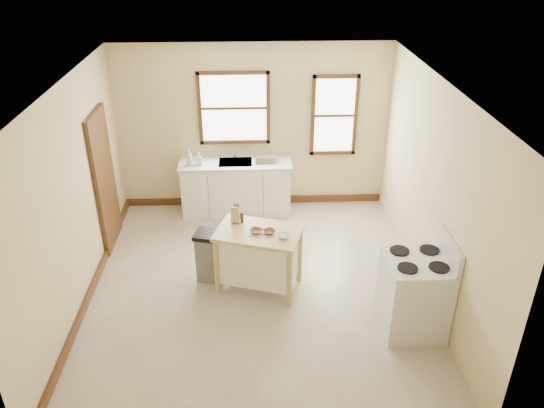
{
  "coord_description": "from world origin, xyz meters",
  "views": [
    {
      "loc": [
        -0.04,
        -5.87,
        4.43
      ],
      "look_at": [
        0.23,
        0.4,
        1.08
      ],
      "focal_mm": 35.0,
      "sensor_mm": 36.0,
      "label": 1
    }
  ],
  "objects_px": {
    "bowl_a": "(256,231)",
    "gas_stove": "(415,284)",
    "bowl_b": "(269,232)",
    "soap_bottle_b": "(199,159)",
    "knife_block": "(236,215)",
    "trash_bin": "(210,256)",
    "dish_rack": "(266,160)",
    "pepper_grinder": "(242,217)",
    "soap_bottle_a": "(189,158)",
    "bowl_c": "(283,236)",
    "kitchen_island": "(259,260)"
  },
  "relations": [
    {
      "from": "bowl_a",
      "to": "gas_stove",
      "type": "bearing_deg",
      "value": -23.92
    },
    {
      "from": "bowl_b",
      "to": "soap_bottle_b",
      "type": "bearing_deg",
      "value": 116.31
    },
    {
      "from": "soap_bottle_b",
      "to": "knife_block",
      "type": "xyz_separation_m",
      "value": [
        0.63,
        -1.84,
        -0.04
      ]
    },
    {
      "from": "trash_bin",
      "to": "gas_stove",
      "type": "distance_m",
      "value": 2.74
    },
    {
      "from": "dish_rack",
      "to": "gas_stove",
      "type": "distance_m",
      "value": 3.46
    },
    {
      "from": "pepper_grinder",
      "to": "bowl_b",
      "type": "xyz_separation_m",
      "value": [
        0.35,
        -0.29,
        -0.06
      ]
    },
    {
      "from": "knife_block",
      "to": "trash_bin",
      "type": "distance_m",
      "value": 0.72
    },
    {
      "from": "pepper_grinder",
      "to": "gas_stove",
      "type": "bearing_deg",
      "value": -28.06
    },
    {
      "from": "bowl_b",
      "to": "gas_stove",
      "type": "xyz_separation_m",
      "value": [
        1.71,
        -0.81,
        -0.29
      ]
    },
    {
      "from": "pepper_grinder",
      "to": "bowl_a",
      "type": "distance_m",
      "value": 0.33
    },
    {
      "from": "pepper_grinder",
      "to": "bowl_b",
      "type": "distance_m",
      "value": 0.46
    },
    {
      "from": "soap_bottle_a",
      "to": "gas_stove",
      "type": "distance_m",
      "value": 4.17
    },
    {
      "from": "soap_bottle_b",
      "to": "bowl_c",
      "type": "height_order",
      "value": "soap_bottle_b"
    },
    {
      "from": "soap_bottle_b",
      "to": "kitchen_island",
      "type": "height_order",
      "value": "soap_bottle_b"
    },
    {
      "from": "dish_rack",
      "to": "bowl_a",
      "type": "xyz_separation_m",
      "value": [
        -0.2,
        -2.18,
        -0.06
      ]
    },
    {
      "from": "bowl_b",
      "to": "bowl_c",
      "type": "bearing_deg",
      "value": -34.9
    },
    {
      "from": "bowl_c",
      "to": "soap_bottle_b",
      "type": "bearing_deg",
      "value": 118.62
    },
    {
      "from": "kitchen_island",
      "to": "gas_stove",
      "type": "distance_m",
      "value": 2.04
    },
    {
      "from": "pepper_grinder",
      "to": "trash_bin",
      "type": "relative_size",
      "value": 0.2
    },
    {
      "from": "soap_bottle_a",
      "to": "pepper_grinder",
      "type": "height_order",
      "value": "soap_bottle_a"
    },
    {
      "from": "soap_bottle_b",
      "to": "trash_bin",
      "type": "bearing_deg",
      "value": -91.08
    },
    {
      "from": "soap_bottle_b",
      "to": "knife_block",
      "type": "height_order",
      "value": "soap_bottle_b"
    },
    {
      "from": "bowl_a",
      "to": "pepper_grinder",
      "type": "bearing_deg",
      "value": 124.41
    },
    {
      "from": "bowl_b",
      "to": "knife_block",
      "type": "bearing_deg",
      "value": 144.84
    },
    {
      "from": "soap_bottle_a",
      "to": "trash_bin",
      "type": "xyz_separation_m",
      "value": [
        0.41,
        -1.87,
        -0.68
      ]
    },
    {
      "from": "pepper_grinder",
      "to": "bowl_c",
      "type": "height_order",
      "value": "pepper_grinder"
    },
    {
      "from": "bowl_c",
      "to": "trash_bin",
      "type": "relative_size",
      "value": 0.21
    },
    {
      "from": "knife_block",
      "to": "pepper_grinder",
      "type": "bearing_deg",
      "value": 5.75
    },
    {
      "from": "soap_bottle_a",
      "to": "bowl_a",
      "type": "xyz_separation_m",
      "value": [
        1.04,
        -2.11,
        -0.14
      ]
    },
    {
      "from": "bowl_a",
      "to": "gas_stove",
      "type": "relative_size",
      "value": 0.13
    },
    {
      "from": "knife_block",
      "to": "trash_bin",
      "type": "xyz_separation_m",
      "value": [
        -0.36,
        -0.04,
        -0.62
      ]
    },
    {
      "from": "soap_bottle_b",
      "to": "gas_stove",
      "type": "distance_m",
      "value": 4.07
    },
    {
      "from": "bowl_a",
      "to": "dish_rack",
      "type": "bearing_deg",
      "value": 84.75
    },
    {
      "from": "soap_bottle_a",
      "to": "trash_bin",
      "type": "distance_m",
      "value": 2.03
    },
    {
      "from": "trash_bin",
      "to": "soap_bottle_a",
      "type": "bearing_deg",
      "value": 117.09
    },
    {
      "from": "soap_bottle_a",
      "to": "dish_rack",
      "type": "bearing_deg",
      "value": -7.11
    },
    {
      "from": "pepper_grinder",
      "to": "trash_bin",
      "type": "xyz_separation_m",
      "value": [
        -0.45,
        -0.02,
        -0.59
      ]
    },
    {
      "from": "soap_bottle_b",
      "to": "bowl_c",
      "type": "bearing_deg",
      "value": -70.36
    },
    {
      "from": "kitchen_island",
      "to": "bowl_c",
      "type": "bearing_deg",
      "value": -10.66
    },
    {
      "from": "soap_bottle_a",
      "to": "kitchen_island",
      "type": "distance_m",
      "value": 2.43
    },
    {
      "from": "dish_rack",
      "to": "bowl_c",
      "type": "xyz_separation_m",
      "value": [
        0.15,
        -2.32,
        -0.05
      ]
    },
    {
      "from": "knife_block",
      "to": "trash_bin",
      "type": "height_order",
      "value": "knife_block"
    },
    {
      "from": "soap_bottle_a",
      "to": "soap_bottle_b",
      "type": "xyz_separation_m",
      "value": [
        0.15,
        0.01,
        -0.03
      ]
    },
    {
      "from": "bowl_a",
      "to": "bowl_c",
      "type": "relative_size",
      "value": 1.01
    },
    {
      "from": "bowl_c",
      "to": "gas_stove",
      "type": "distance_m",
      "value": 1.7
    },
    {
      "from": "knife_block",
      "to": "trash_bin",
      "type": "bearing_deg",
      "value": -156.3
    },
    {
      "from": "knife_block",
      "to": "bowl_b",
      "type": "bearing_deg",
      "value": -17.76
    },
    {
      "from": "bowl_b",
      "to": "bowl_a",
      "type": "bearing_deg",
      "value": 172.01
    },
    {
      "from": "trash_bin",
      "to": "gas_stove",
      "type": "height_order",
      "value": "gas_stove"
    },
    {
      "from": "kitchen_island",
      "to": "bowl_a",
      "type": "height_order",
      "value": "bowl_a"
    }
  ]
}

